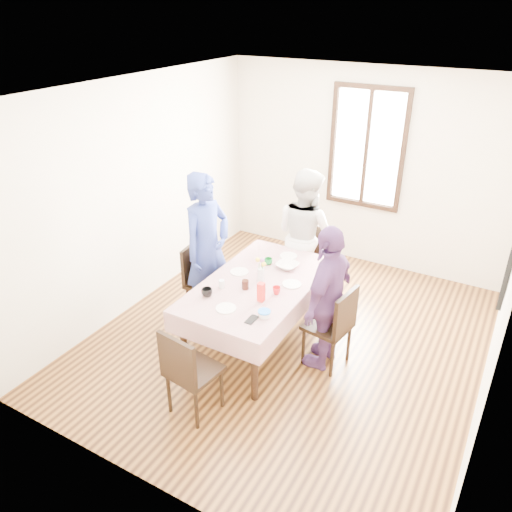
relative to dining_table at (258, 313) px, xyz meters
name	(u,v)px	position (x,y,z in m)	size (l,w,h in m)	color
ground	(289,338)	(0.27, 0.22, -0.38)	(4.50, 4.50, 0.00)	black
back_wall	(365,170)	(0.27, 2.47, 0.98)	(4.00, 4.00, 0.00)	beige
right_wall	(510,278)	(2.27, 0.22, 0.98)	(4.50, 4.50, 0.00)	beige
window_frame	(367,148)	(0.27, 2.45, 1.27)	(1.02, 0.06, 1.62)	black
window_pane	(367,148)	(0.27, 2.46, 1.27)	(0.90, 0.02, 1.50)	white
dining_table	(258,313)	(0.00, 0.00, 0.00)	(0.94, 1.71, 0.75)	black
tablecloth	(258,283)	(0.00, 0.00, 0.38)	(1.06, 1.83, 0.01)	#5A0412
chair_left	(207,283)	(-0.78, 0.16, 0.08)	(0.42, 0.42, 0.91)	black
chair_right	(328,325)	(0.78, 0.05, 0.08)	(0.42, 0.42, 0.91)	black
chair_far	(304,262)	(0.00, 1.18, 0.08)	(0.42, 0.42, 0.91)	black
chair_near	(194,370)	(0.00, -1.18, 0.08)	(0.42, 0.42, 0.91)	black
person_left	(207,249)	(-0.76, 0.16, 0.52)	(0.65, 0.43, 1.79)	navy
person_far	(305,236)	(0.00, 1.16, 0.46)	(0.81, 0.63, 1.67)	beige
person_right	(328,298)	(0.76, 0.05, 0.40)	(0.91, 0.38, 1.56)	#553065
mug_black	(207,292)	(-0.32, -0.48, 0.43)	(0.11, 0.11, 0.09)	black
mug_flag	(277,290)	(0.27, -0.11, 0.43)	(0.09, 0.09, 0.08)	red
mug_green	(268,261)	(-0.10, 0.41, 0.42)	(0.09, 0.09, 0.07)	#0C7226
serving_bowl	(287,266)	(0.12, 0.44, 0.42)	(0.24, 0.24, 0.06)	white
juice_carton	(261,292)	(0.19, -0.29, 0.49)	(0.06, 0.06, 0.20)	red
butter_tub	(264,314)	(0.36, -0.52, 0.41)	(0.11, 0.11, 0.05)	white
jam_jar	(245,285)	(-0.06, -0.17, 0.44)	(0.07, 0.07, 0.10)	black
drinking_glass	(222,284)	(-0.28, -0.27, 0.43)	(0.06, 0.06, 0.09)	silver
smartphone	(252,320)	(0.28, -0.63, 0.39)	(0.08, 0.15, 0.01)	black
flower_vase	(261,275)	(0.00, 0.05, 0.46)	(0.07, 0.07, 0.14)	silver
plate_left	(239,272)	(-0.29, 0.09, 0.39)	(0.20, 0.20, 0.01)	white
plate_right	(292,284)	(0.32, 0.14, 0.39)	(0.20, 0.20, 0.01)	white
plate_far	(289,256)	(0.01, 0.69, 0.39)	(0.20, 0.20, 0.01)	white
plate_near	(226,308)	(-0.03, -0.59, 0.39)	(0.20, 0.20, 0.01)	white
butter_lid	(264,311)	(0.36, -0.52, 0.45)	(0.12, 0.12, 0.01)	blue
flower_bunch	(261,264)	(0.00, 0.05, 0.58)	(0.09, 0.09, 0.10)	yellow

